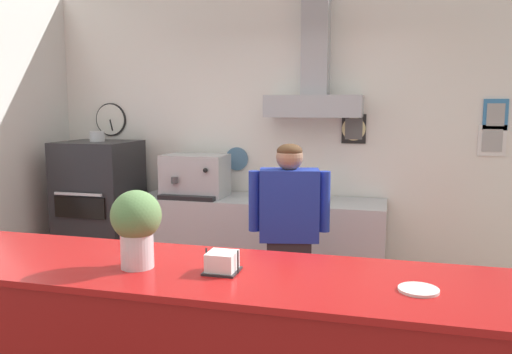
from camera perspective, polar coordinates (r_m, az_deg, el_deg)
name	(u,v)px	position (r m, az deg, el deg)	size (l,w,h in m)	color
back_wall_assembly	(290,127)	(4.92, 3.77, 5.59)	(5.02, 2.70, 2.93)	gray
back_prep_counter	(259,246)	(4.90, 0.38, -7.65)	(2.31, 0.63, 0.90)	#B7BABF
pizza_oven	(100,212)	(5.35, -16.89, -3.74)	(0.70, 0.70, 1.51)	#232326
shop_worker	(289,242)	(3.67, 3.66, -7.19)	(0.56, 0.30, 1.50)	#232328
espresso_machine	(195,176)	(4.94, -6.77, 0.12)	(0.60, 0.47, 0.40)	#B7BABF
potted_rosemary	(262,187)	(4.78, 0.62, -1.13)	(0.16, 0.16, 0.19)	beige
potted_sage	(311,188)	(4.69, 6.08, -1.21)	(0.20, 0.20, 0.22)	beige
napkin_holder	(222,263)	(2.35, -3.79, -9.50)	(0.16, 0.15, 0.11)	#262628
condiment_plate	(419,290)	(2.22, 17.58, -11.83)	(0.16, 0.16, 0.01)	white
basil_vase	(136,226)	(2.43, -13.12, -5.28)	(0.23, 0.23, 0.36)	silver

